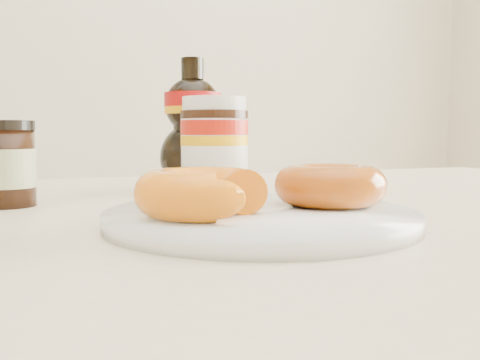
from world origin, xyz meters
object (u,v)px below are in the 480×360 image
object	(u,v)px
donut_whole	(330,185)
plate	(261,217)
syrup_bottle	(193,124)
donut_bitten	(202,193)
dining_table	(264,281)
nutella_jar	(214,141)
dark_jar	(8,165)

from	to	relation	value
donut_whole	plate	bearing A→B (deg)	-173.71
donut_whole	syrup_bottle	distance (m)	0.31
plate	donut_bitten	distance (m)	0.06
syrup_bottle	dining_table	bearing A→B (deg)	-84.02
nutella_jar	dark_jar	distance (m)	0.26
donut_whole	nutella_jar	distance (m)	0.25
dining_table	plate	world-z (taller)	plate
dining_table	syrup_bottle	xyz separation A→B (m)	(-0.02, 0.20, 0.18)
syrup_bottle	dark_jar	xyz separation A→B (m)	(-0.24, -0.11, -0.05)
dining_table	dark_jar	size ratio (longest dim) A/B	15.12
donut_bitten	dark_jar	bearing A→B (deg)	136.14
donut_bitten	donut_whole	bearing A→B (deg)	21.74
plate	dark_jar	world-z (taller)	dark_jar
donut_whole	nutella_jar	world-z (taller)	nutella_jar
donut_bitten	syrup_bottle	world-z (taller)	syrup_bottle
plate	donut_bitten	bearing A→B (deg)	-166.05
syrup_bottle	dark_jar	bearing A→B (deg)	-155.92
dining_table	donut_bitten	distance (m)	0.20
donut_whole	nutella_jar	size ratio (longest dim) A/B	0.81
donut_bitten	donut_whole	world-z (taller)	same
dining_table	syrup_bottle	size ratio (longest dim) A/B	7.62
dining_table	plate	bearing A→B (deg)	-115.32
dark_jar	nutella_jar	bearing A→B (deg)	10.80
plate	dark_jar	bearing A→B (deg)	135.09
donut_bitten	donut_whole	distance (m)	0.13
donut_whole	dark_jar	world-z (taller)	dark_jar
donut_whole	dark_jar	xyz separation A→B (m)	(-0.28, 0.20, 0.01)
dining_table	donut_bitten	world-z (taller)	donut_bitten
dining_table	donut_bitten	size ratio (longest dim) A/B	13.12
dining_table	donut_whole	xyz separation A→B (m)	(0.02, -0.10, 0.11)
dining_table	donut_whole	world-z (taller)	donut_whole
syrup_bottle	nutella_jar	bearing A→B (deg)	-77.58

